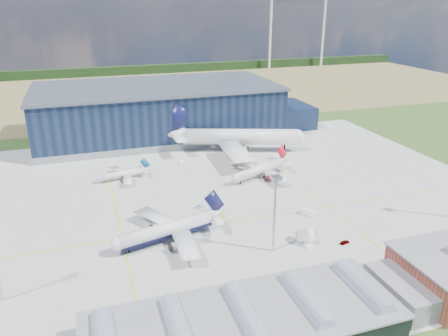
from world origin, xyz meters
TOP-DOWN VIEW (x-y plane):
  - ground at (0.00, 0.00)m, footprint 600.00×600.00m
  - apron at (0.00, 10.00)m, footprint 220.00×160.00m
  - farmland at (0.00, 220.00)m, footprint 600.00×220.00m
  - treeline at (0.00, 300.00)m, footprint 600.00×8.00m
  - hangar at (2.81, 94.80)m, footprint 145.00×62.00m
  - glass_concourse at (-6.45, -60.00)m, footprint 78.00×23.00m
  - light_mast_center at (10.00, -30.00)m, footprint 2.60×2.60m
  - airliner_navy at (-17.58, -15.29)m, footprint 45.58×44.98m
  - airliner_red at (27.07, 22.00)m, footprint 42.24×41.89m
  - airliner_widebody at (31.21, 55.00)m, footprint 85.33×84.43m
  - airliner_regional at (-25.18, 37.04)m, footprint 25.93×25.54m
  - gse_tug_b at (1.95, -6.10)m, footprint 2.19×3.10m
  - gse_van_a at (-10.32, -46.00)m, footprint 5.18×3.26m
  - gse_cart_a at (1.44, 47.15)m, footprint 1.96×2.80m
  - gse_van_b at (30.12, -13.61)m, footprint 4.17×5.06m
  - gse_van_c at (41.76, -46.00)m, footprint 5.54×2.97m
  - airstair at (20.60, -29.10)m, footprint 3.93×5.94m
  - car_a at (31.59, -33.05)m, footprint 3.40×1.97m
  - car_b at (2.78, -48.00)m, footprint 4.29×2.45m

SIDE VIEW (x-z plane):
  - ground at x=0.00m, z-range 0.00..0.00m
  - farmland at x=0.00m, z-range -0.01..0.01m
  - apron at x=0.00m, z-range -0.01..0.07m
  - car_a at x=31.59m, z-range 0.00..1.09m
  - gse_cart_a at x=1.44m, z-range 0.00..1.17m
  - gse_tug_b at x=1.95m, z-range 0.00..1.28m
  - car_b at x=2.78m, z-range 0.00..1.34m
  - gse_van_a at x=-10.32m, z-range 0.00..2.09m
  - gse_van_b at x=30.12m, z-range 0.00..2.12m
  - gse_van_c at x=41.76m, z-range 0.00..2.57m
  - airstair at x=20.60m, z-range 0.00..3.53m
  - airliner_regional at x=-25.18m, z-range 0.00..7.32m
  - glass_concourse at x=-6.45m, z-range -0.61..7.99m
  - treeline at x=0.00m, z-range 0.00..8.00m
  - airliner_red at x=27.07m, z-range 0.00..10.47m
  - airliner_navy at x=-17.58m, z-range 0.00..12.29m
  - airliner_widebody at x=31.21m, z-range 0.00..21.97m
  - hangar at x=2.81m, z-range -1.43..24.67m
  - light_mast_center at x=10.00m, z-range 3.93..26.93m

